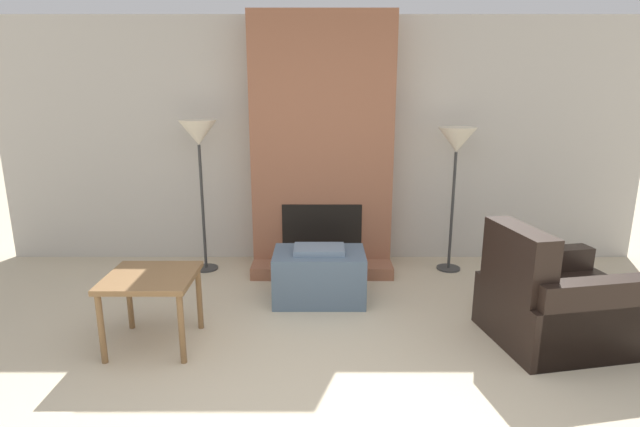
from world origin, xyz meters
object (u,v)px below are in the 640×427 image
at_px(armchair, 551,305).
at_px(side_table, 149,285).
at_px(floor_lamp_left, 196,139).
at_px(floor_lamp_right, 454,146).
at_px(ottoman, 317,275).

height_order(armchair, side_table, armchair).
bearing_deg(floor_lamp_left, armchair, -27.29).
bearing_deg(side_table, floor_lamp_right, 31.54).
xyz_separation_m(side_table, floor_lamp_right, (2.61, 1.60, 0.83)).
relative_size(armchair, floor_lamp_left, 0.73).
bearing_deg(ottoman, side_table, -146.55).
xyz_separation_m(ottoman, floor_lamp_left, (-1.21, 0.79, 1.14)).
distance_m(ottoman, armchair, 1.92).
bearing_deg(armchair, floor_lamp_left, 52.15).
xyz_separation_m(ottoman, side_table, (-1.23, -0.81, 0.24)).
bearing_deg(side_table, armchair, 1.27).
relative_size(ottoman, armchair, 0.71).
height_order(armchair, floor_lamp_right, floor_lamp_right).
distance_m(side_table, floor_lamp_right, 3.17).
relative_size(floor_lamp_left, floor_lamp_right, 1.05).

